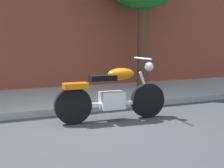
% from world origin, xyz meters
% --- Properties ---
extents(ground_plane, '(60.00, 60.00, 0.00)m').
position_xyz_m(ground_plane, '(0.00, 0.00, 0.00)').
color(ground_plane, '#38383D').
extents(sidewalk, '(21.14, 3.08, 0.14)m').
position_xyz_m(sidewalk, '(0.00, 2.94, 0.07)').
color(sidewalk, '#9F9F9F').
rests_on(sidewalk, ground).
extents(motorcycle, '(2.15, 0.70, 1.17)m').
position_xyz_m(motorcycle, '(0.53, 0.59, 0.48)').
color(motorcycle, black).
rests_on(motorcycle, ground).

